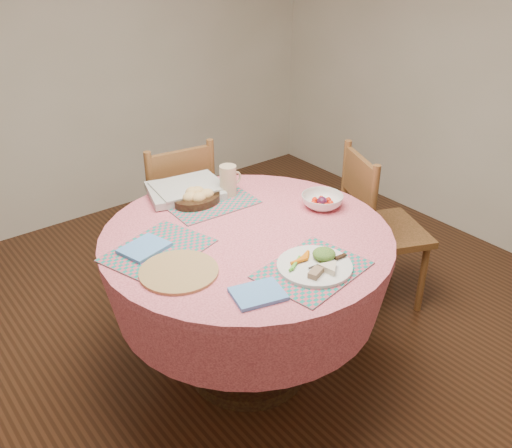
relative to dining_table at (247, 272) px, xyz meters
The scene contains 15 objects.
ground 0.56m from the dining_table, ahead, with size 4.00×4.00×0.00m, color #331C0F.
dining_table is the anchor object (origin of this frame).
chair_right 0.90m from the dining_table, ahead, with size 0.53×0.54×0.90m.
chair_back 0.85m from the dining_table, 81.29° to the left, with size 0.47×0.46×0.91m.
placemat_front 0.43m from the dining_table, 86.32° to the right, with size 0.40×0.30×0.01m, color #167E71.
placemat_left 0.43m from the dining_table, 163.59° to the left, with size 0.40×0.30×0.01m, color #167E71.
placemat_back 0.40m from the dining_table, 82.97° to the left, with size 0.40×0.30×0.01m, color #167E71.
wicker_trivet 0.44m from the dining_table, 168.09° to the right, with size 0.30×0.30×0.01m, color #9F7244.
napkin_near 0.49m from the dining_table, 122.13° to the right, with size 0.18×0.14×0.01m, color #5691DE.
napkin_far 0.48m from the dining_table, 160.69° to the left, with size 0.18×0.14×0.01m, color #5691DE.
dinner_plate 0.44m from the dining_table, 83.17° to the right, with size 0.29×0.29×0.05m.
bread_bowl 0.43m from the dining_table, 91.49° to the left, with size 0.23×0.23×0.08m.
latte_mug 0.47m from the dining_table, 65.47° to the left, with size 0.12×0.08×0.15m.
fruit_bowl 0.48m from the dining_table, ahead, with size 0.25×0.25×0.06m.
newspaper_stack 0.53m from the dining_table, 90.07° to the left, with size 0.41×0.36×0.04m.
Camera 1 is at (-1.26, -1.67, 1.94)m, focal length 40.00 mm.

